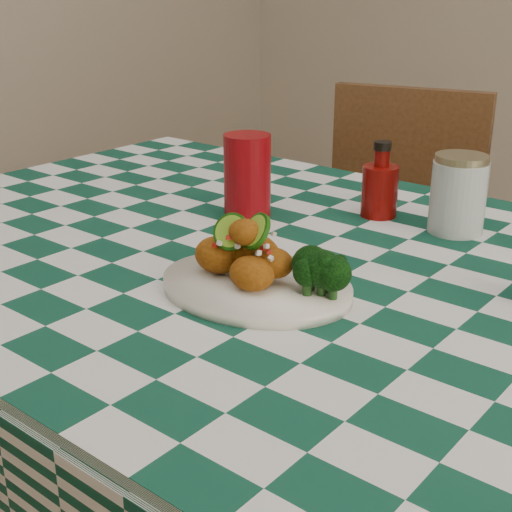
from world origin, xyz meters
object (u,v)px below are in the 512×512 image
Objects in this scene: plate at (256,286)px; fried_chicken_pile at (249,250)px; ketchup_bottle at (380,179)px; mason_jar at (458,194)px; red_tumbler at (247,176)px; wooden_chair_left at (380,275)px; dining_table at (288,462)px.

plate is 2.06× the size of fried_chicken_pile.
ketchup_bottle is at bearing 95.99° from plate.
fried_chicken_pile is at bearing -105.67° from mason_jar.
fried_chicken_pile is 0.34m from red_tumbler.
red_tumbler is at bearing -155.05° from mason_jar.
wooden_chair_left is at bearing 107.51° from plate.
dining_table is 12.16× the size of mason_jar.
mason_jar is 0.15× the size of wooden_chair_left.
ketchup_bottle is at bearing 38.37° from red_tumbler.
fried_chicken_pile is at bearing -78.96° from dining_table.
dining_table is at bearing -32.18° from red_tumbler.
fried_chicken_pile is at bearing -85.69° from ketchup_bottle.
fried_chicken_pile is at bearing 180.00° from plate.
mason_jar is (0.12, 0.42, 0.01)m from fried_chicken_pile.
dining_table is 0.56m from mason_jar.
ketchup_bottle reaches higher than fried_chicken_pile.
fried_chicken_pile is 0.98× the size of ketchup_bottle.
red_tumbler reaches higher than ketchup_bottle.
plate is 2.06× the size of mason_jar.
red_tumbler is 1.09× the size of ketchup_bottle.
ketchup_bottle is 0.15m from mason_jar.
dining_table is at bearing -89.14° from ketchup_bottle.
ketchup_bottle is (-0.00, 0.27, 0.46)m from dining_table.
dining_table is 0.75m from wooden_chair_left.
fried_chicken_pile is 0.15× the size of wooden_chair_left.
dining_table is 11.88× the size of ketchup_bottle.
ketchup_bottle is 0.15× the size of wooden_chair_left.
fried_chicken_pile is 1.00× the size of mason_jar.
dining_table is 5.92× the size of plate.
red_tumbler is at bearing 130.41° from fried_chicken_pile.
ketchup_bottle is 1.02× the size of mason_jar.
ketchup_bottle is at bearing 90.86° from dining_table.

